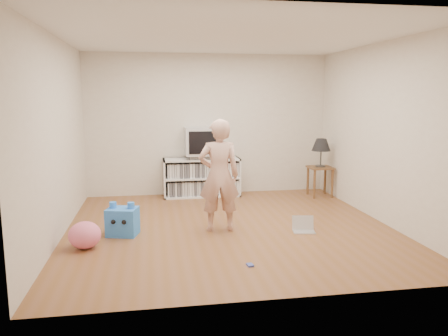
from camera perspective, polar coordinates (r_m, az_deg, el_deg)
name	(u,v)px	position (r m, az deg, el deg)	size (l,w,h in m)	color
ground	(230,227)	(6.22, 0.72, -7.74)	(4.50, 4.50, 0.00)	brown
walls	(230,135)	(5.97, 0.75, 4.27)	(4.52, 4.52, 2.60)	beige
ceiling	(230,37)	(6.00, 0.78, 16.74)	(4.50, 4.50, 0.01)	white
media_unit	(202,177)	(8.08, -2.94, -1.20)	(1.40, 0.45, 0.70)	white
dvd_deck	(202,157)	(8.00, -2.95, 1.49)	(0.45, 0.35, 0.07)	gray
crt_tv	(201,141)	(7.96, -2.97, 3.52)	(0.60, 0.53, 0.50)	#B5B5BB
side_table	(320,174)	(8.22, 12.45, -0.75)	(0.42, 0.42, 0.55)	brown
table_lamp	(321,146)	(8.14, 12.58, 2.89)	(0.34, 0.34, 0.52)	#333333
person	(219,176)	(5.91, -0.66, -1.00)	(0.56, 0.37, 1.53)	#D7A693
laptop	(303,227)	(6.13, 10.32, -7.61)	(0.33, 0.28, 0.20)	silver
playing_cards	(250,265)	(4.89, 3.42, -12.53)	(0.07, 0.09, 0.02)	#4353B3
plush_blue	(123,221)	(5.99, -13.12, -6.77)	(0.45, 0.40, 0.45)	#2C7EF3
plush_pink	(85,235)	(5.61, -17.73, -8.35)	(0.39, 0.39, 0.33)	pink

